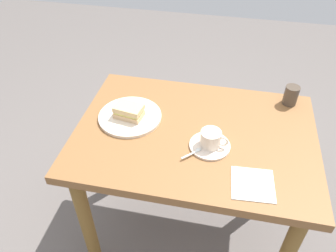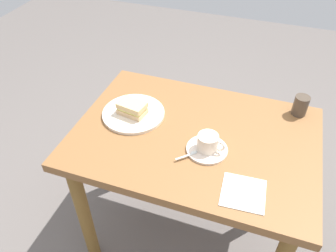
{
  "view_description": "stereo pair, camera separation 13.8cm",
  "coord_description": "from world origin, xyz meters",
  "px_view_note": "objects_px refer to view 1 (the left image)",
  "views": [
    {
      "loc": [
        0.1,
        -1.04,
        1.68
      ],
      "look_at": [
        -0.11,
        -0.02,
        0.77
      ],
      "focal_mm": 35.76,
      "sensor_mm": 36.0,
      "label": 1
    },
    {
      "loc": [
        0.23,
        -1.0,
        1.68
      ],
      "look_at": [
        -0.11,
        -0.02,
        0.77
      ],
      "focal_mm": 35.76,
      "sensor_mm": 36.0,
      "label": 2
    }
  ],
  "objects_px": {
    "drinking_glass": "(291,95)",
    "sandwich_plate": "(130,116)",
    "napkin": "(253,184)",
    "coffee_saucer": "(210,146)",
    "sandwich_front": "(129,111)",
    "coffee_cup": "(211,138)",
    "dining_table": "(194,152)",
    "spoon": "(194,152)"
  },
  "relations": [
    {
      "from": "coffee_saucer",
      "to": "napkin",
      "type": "xyz_separation_m",
      "value": [
        0.17,
        -0.16,
        -0.0
      ]
    },
    {
      "from": "spoon",
      "to": "drinking_glass",
      "type": "xyz_separation_m",
      "value": [
        0.38,
        0.41,
        0.03
      ]
    },
    {
      "from": "coffee_saucer",
      "to": "spoon",
      "type": "distance_m",
      "value": 0.08
    },
    {
      "from": "sandwich_front",
      "to": "napkin",
      "type": "relative_size",
      "value": 0.86
    },
    {
      "from": "dining_table",
      "to": "sandwich_front",
      "type": "bearing_deg",
      "value": 174.85
    },
    {
      "from": "sandwich_front",
      "to": "napkin",
      "type": "height_order",
      "value": "sandwich_front"
    },
    {
      "from": "sandwich_front",
      "to": "coffee_saucer",
      "type": "bearing_deg",
      "value": -15.66
    },
    {
      "from": "drinking_glass",
      "to": "sandwich_plate",
      "type": "bearing_deg",
      "value": -160.09
    },
    {
      "from": "coffee_saucer",
      "to": "coffee_cup",
      "type": "bearing_deg",
      "value": -7.12
    },
    {
      "from": "dining_table",
      "to": "spoon",
      "type": "height_order",
      "value": "spoon"
    },
    {
      "from": "coffee_saucer",
      "to": "napkin",
      "type": "bearing_deg",
      "value": -43.31
    },
    {
      "from": "coffee_saucer",
      "to": "drinking_glass",
      "type": "xyz_separation_m",
      "value": [
        0.33,
        0.36,
        0.04
      ]
    },
    {
      "from": "sandwich_front",
      "to": "coffee_saucer",
      "type": "relative_size",
      "value": 0.8
    },
    {
      "from": "sandwich_plate",
      "to": "coffee_cup",
      "type": "xyz_separation_m",
      "value": [
        0.36,
        -0.11,
        0.04
      ]
    },
    {
      "from": "coffee_cup",
      "to": "sandwich_front",
      "type": "bearing_deg",
      "value": 164.39
    },
    {
      "from": "sandwich_plate",
      "to": "drinking_glass",
      "type": "relative_size",
      "value": 3.04
    },
    {
      "from": "drinking_glass",
      "to": "sandwich_front",
      "type": "bearing_deg",
      "value": -159.55
    },
    {
      "from": "coffee_cup",
      "to": "napkin",
      "type": "xyz_separation_m",
      "value": [
        0.17,
        -0.16,
        -0.04
      ]
    },
    {
      "from": "sandwich_front",
      "to": "spoon",
      "type": "distance_m",
      "value": 0.34
    },
    {
      "from": "coffee_cup",
      "to": "spoon",
      "type": "relative_size",
      "value": 1.4
    },
    {
      "from": "spoon",
      "to": "napkin",
      "type": "height_order",
      "value": "spoon"
    },
    {
      "from": "napkin",
      "to": "drinking_glass",
      "type": "bearing_deg",
      "value": 73.31
    },
    {
      "from": "coffee_saucer",
      "to": "spoon",
      "type": "xyz_separation_m",
      "value": [
        -0.05,
        -0.05,
        0.01
      ]
    },
    {
      "from": "sandwich_front",
      "to": "napkin",
      "type": "bearing_deg",
      "value": -26.23
    },
    {
      "from": "drinking_glass",
      "to": "spoon",
      "type": "bearing_deg",
      "value": -132.86
    },
    {
      "from": "sandwich_front",
      "to": "coffee_cup",
      "type": "distance_m",
      "value": 0.38
    },
    {
      "from": "coffee_saucer",
      "to": "spoon",
      "type": "bearing_deg",
      "value": -136.08
    },
    {
      "from": "dining_table",
      "to": "coffee_saucer",
      "type": "bearing_deg",
      "value": -47.14
    },
    {
      "from": "sandwich_plate",
      "to": "napkin",
      "type": "relative_size",
      "value": 1.83
    },
    {
      "from": "sandwich_plate",
      "to": "coffee_cup",
      "type": "bearing_deg",
      "value": -16.7
    },
    {
      "from": "coffee_cup",
      "to": "coffee_saucer",
      "type": "bearing_deg",
      "value": 172.88
    },
    {
      "from": "sandwich_plate",
      "to": "sandwich_front",
      "type": "xyz_separation_m",
      "value": [
        -0.0,
        -0.01,
        0.03
      ]
    },
    {
      "from": "spoon",
      "to": "dining_table",
      "type": "bearing_deg",
      "value": 96.77
    },
    {
      "from": "coffee_saucer",
      "to": "sandwich_front",
      "type": "bearing_deg",
      "value": 164.34
    },
    {
      "from": "coffee_cup",
      "to": "napkin",
      "type": "bearing_deg",
      "value": -43.59
    },
    {
      "from": "spoon",
      "to": "sandwich_plate",
      "type": "bearing_deg",
      "value": 152.29
    },
    {
      "from": "dining_table",
      "to": "spoon",
      "type": "relative_size",
      "value": 12.63
    },
    {
      "from": "spoon",
      "to": "sandwich_front",
      "type": "bearing_deg",
      "value": 153.4
    },
    {
      "from": "napkin",
      "to": "drinking_glass",
      "type": "xyz_separation_m",
      "value": [
        0.16,
        0.52,
        0.04
      ]
    },
    {
      "from": "coffee_cup",
      "to": "napkin",
      "type": "relative_size",
      "value": 0.74
    },
    {
      "from": "dining_table",
      "to": "sandwich_plate",
      "type": "bearing_deg",
      "value": 173.41
    },
    {
      "from": "dining_table",
      "to": "napkin",
      "type": "distance_m",
      "value": 0.36
    }
  ]
}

